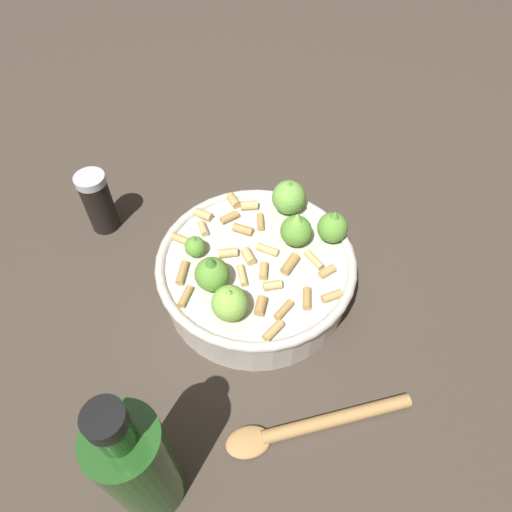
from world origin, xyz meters
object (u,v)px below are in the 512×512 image
pepper_shaker (98,202)px  wooden_spoon (309,426)px  olive_oil_bottle (138,464)px  cooking_pan (257,270)px

pepper_shaker → wooden_spoon: 0.44m
olive_oil_bottle → wooden_spoon: 0.20m
olive_oil_bottle → wooden_spoon: olive_oil_bottle is taller
wooden_spoon → olive_oil_bottle: bearing=-146.7°
cooking_pan → olive_oil_bottle: (-0.05, -0.28, 0.05)m
pepper_shaker → cooking_pan: bearing=-13.7°
pepper_shaker → wooden_spoon: pepper_shaker is taller
cooking_pan → olive_oil_bottle: size_ratio=1.21×
cooking_pan → pepper_shaker: bearing=166.3°
cooking_pan → pepper_shaker: size_ratio=2.60×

